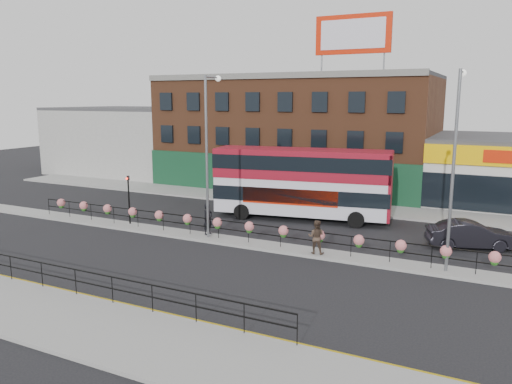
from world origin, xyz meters
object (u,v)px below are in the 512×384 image
at_px(pedestrian_a, 208,219).
at_px(lamp_column_west, 209,143).
at_px(car, 471,235).
at_px(pedestrian_b, 316,237).
at_px(double_decker_bus, 302,177).
at_px(lamp_column_east, 455,154).

relative_size(pedestrian_a, lamp_column_west, 0.20).
height_order(car, pedestrian_a, pedestrian_a).
height_order(pedestrian_b, lamp_column_west, lamp_column_west).
distance_m(double_decker_bus, pedestrian_a, 7.83).
bearing_deg(pedestrian_b, lamp_column_east, 175.82).
xyz_separation_m(lamp_column_west, lamp_column_east, (13.37, -0.03, 0.01)).
bearing_deg(lamp_column_east, pedestrian_a, 178.83).
bearing_deg(double_decker_bus, car, -11.55).
distance_m(pedestrian_b, lamp_column_west, 8.32).
relative_size(car, lamp_column_west, 0.52).
distance_m(car, pedestrian_a, 15.13).
distance_m(car, lamp_column_west, 15.72).
xyz_separation_m(double_decker_bus, lamp_column_west, (-3.17, -7.00, 2.75)).
xyz_separation_m(pedestrian_b, lamp_column_west, (-6.86, 0.47, 4.69)).
bearing_deg(double_decker_bus, lamp_column_west, -114.36).
bearing_deg(car, double_decker_bus, 58.64).
height_order(pedestrian_a, lamp_column_west, lamp_column_west).
relative_size(pedestrian_b, lamp_column_east, 0.19).
distance_m(car, pedestrian_b, 8.96).
xyz_separation_m(double_decker_bus, pedestrian_a, (-3.48, -6.75, -1.90)).
height_order(pedestrian_a, pedestrian_b, pedestrian_a).
relative_size(double_decker_bus, lamp_column_west, 1.31).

